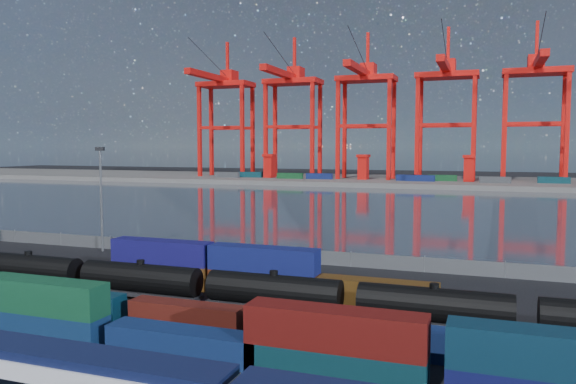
% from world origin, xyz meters
% --- Properties ---
extents(ground, '(700.00, 700.00, 0.00)m').
position_xyz_m(ground, '(0.00, 0.00, 0.00)').
color(ground, black).
rests_on(ground, ground).
extents(harbor_water, '(700.00, 700.00, 0.00)m').
position_xyz_m(harbor_water, '(0.00, 105.00, 0.01)').
color(harbor_water, '#2C3440').
rests_on(harbor_water, ground).
extents(far_quay, '(700.00, 70.00, 2.00)m').
position_xyz_m(far_quay, '(0.00, 210.00, 1.00)').
color(far_quay, '#514F4C').
rests_on(far_quay, ground).
extents(distant_mountains, '(2470.00, 1100.00, 520.00)m').
position_xyz_m(distant_mountains, '(63.02, 1600.00, 220.29)').
color(distant_mountains, '#1E2630').
rests_on(distant_mountains, ground).
extents(container_row_south, '(114.43, 2.58, 5.49)m').
position_xyz_m(container_row_south, '(2.11, -10.55, 2.35)').
color(container_row_south, '#383A3C').
rests_on(container_row_south, ground).
extents(container_row_mid, '(139.91, 2.25, 4.79)m').
position_xyz_m(container_row_mid, '(-6.22, -3.08, 1.40)').
color(container_row_mid, '#424647').
rests_on(container_row_mid, ground).
extents(container_row_north, '(142.21, 2.58, 5.49)m').
position_xyz_m(container_row_north, '(2.20, 10.06, 1.98)').
color(container_row_north, '#111A55').
rests_on(container_row_north, ground).
extents(tanker_string, '(122.73, 3.06, 4.37)m').
position_xyz_m(tanker_string, '(0.07, 3.89, 2.19)').
color(tanker_string, black).
rests_on(tanker_string, ground).
extents(waterfront_fence, '(160.12, 0.12, 2.20)m').
position_xyz_m(waterfront_fence, '(-0.00, 28.00, 1.00)').
color(waterfront_fence, '#595B5E').
rests_on(waterfront_fence, ground).
extents(yard_light_mast, '(1.60, 0.40, 16.60)m').
position_xyz_m(yard_light_mast, '(-30.00, 26.00, 9.30)').
color(yard_light_mast, slate).
rests_on(yard_light_mast, ground).
extents(gantry_cranes, '(201.09, 50.10, 67.84)m').
position_xyz_m(gantry_cranes, '(-7.50, 203.20, 41.58)').
color(gantry_cranes, red).
rests_on(gantry_cranes, ground).
extents(quay_containers, '(172.58, 10.99, 2.60)m').
position_xyz_m(quay_containers, '(-11.00, 195.46, 3.30)').
color(quay_containers, navy).
rests_on(quay_containers, far_quay).
extents(straddle_carriers, '(140.00, 7.00, 11.10)m').
position_xyz_m(straddle_carriers, '(-2.50, 200.00, 7.82)').
color(straddle_carriers, red).
rests_on(straddle_carriers, far_quay).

